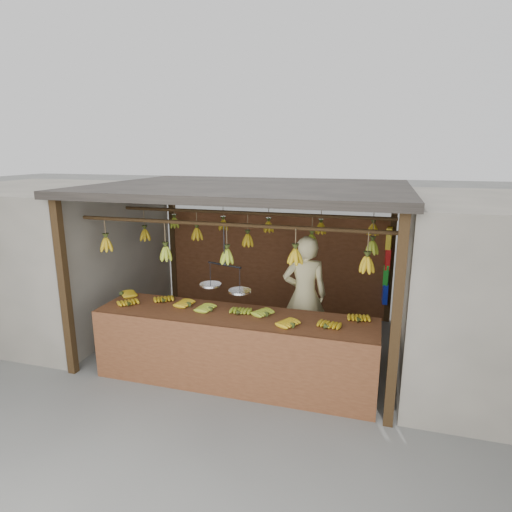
% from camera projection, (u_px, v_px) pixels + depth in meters
% --- Properties ---
extents(ground, '(80.00, 80.00, 0.00)m').
position_uv_depth(ground, '(251.00, 343.00, 6.54)').
color(ground, '#5B5B57').
extents(stall, '(4.30, 3.30, 2.40)m').
position_uv_depth(stall, '(257.00, 212.00, 6.37)').
color(stall, black).
rests_on(stall, ground).
extents(neighbor_left, '(3.00, 3.00, 2.30)m').
position_uv_depth(neighbor_left, '(47.00, 254.00, 7.24)').
color(neighbor_left, slate).
rests_on(neighbor_left, ground).
extents(counter, '(3.59, 0.80, 0.96)m').
position_uv_depth(counter, '(230.00, 333.00, 5.19)').
color(counter, '#58301A').
rests_on(counter, ground).
extents(hanging_bananas, '(3.58, 2.24, 0.38)m').
position_uv_depth(hanging_bananas, '(251.00, 239.00, 6.15)').
color(hanging_bananas, '#B58F13').
rests_on(hanging_bananas, ground).
extents(balance_scale, '(0.71, 0.40, 0.82)m').
position_uv_depth(balance_scale, '(225.00, 284.00, 5.31)').
color(balance_scale, black).
rests_on(balance_scale, ground).
extents(vendor, '(0.71, 0.56, 1.72)m').
position_uv_depth(vendor, '(305.00, 295.00, 6.07)').
color(vendor, beige).
rests_on(vendor, ground).
extents(bag_bundles, '(0.08, 0.26, 1.27)m').
position_uv_depth(bag_bundles, '(387.00, 266.00, 7.03)').
color(bag_bundles, yellow).
rests_on(bag_bundles, ground).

